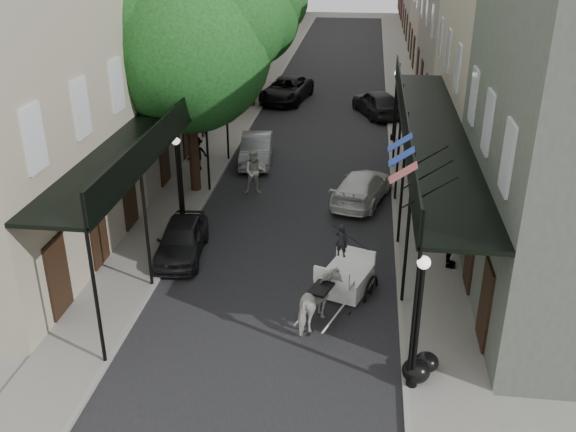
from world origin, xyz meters
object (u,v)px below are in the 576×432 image
(pedestrian_sidewalk_left, at_px, (197,154))
(car_left_mid, at_px, (256,149))
(car_right_near, at_px, (362,187))
(lamppost_right_near, at_px, (418,321))
(tree_near, at_px, (198,40))
(carriage, at_px, (351,258))
(car_left_far, at_px, (287,90))
(tree_far, at_px, (256,11))
(pedestrian_sidewalk_right, at_px, (452,242))
(horse, at_px, (319,302))
(lamppost_left, at_px, (179,183))
(pedestrian_walking, at_px, (255,172))
(car_left_near, at_px, (182,239))
(lamppost_right_far, at_px, (395,104))
(car_right_far, at_px, (377,103))

(pedestrian_sidewalk_left, xyz_separation_m, car_left_mid, (2.51, 1.72, -0.25))
(car_left_mid, relative_size, car_right_near, 0.92)
(car_right_near, bearing_deg, lamppost_right_near, 111.98)
(tree_near, relative_size, carriage, 3.66)
(car_left_mid, relative_size, car_left_far, 0.75)
(tree_far, xyz_separation_m, pedestrian_sidewalk_right, (9.91, -19.80, -4.79))
(horse, height_order, car_left_mid, horse)
(tree_far, height_order, pedestrian_sidewalk_left, tree_far)
(carriage, bearing_deg, horse, -90.00)
(car_left_mid, bearing_deg, lamppost_left, -106.44)
(lamppost_left, relative_size, pedestrian_sidewalk_right, 1.99)
(tree_far, relative_size, carriage, 3.27)
(pedestrian_walking, bearing_deg, lamppost_right_near, -74.07)
(horse, relative_size, pedestrian_sidewalk_right, 1.00)
(carriage, xyz_separation_m, car_left_far, (-4.96, 22.86, -0.27))
(pedestrian_walking, relative_size, car_right_near, 0.45)
(lamppost_left, relative_size, pedestrian_sidewalk_left, 2.30)
(horse, height_order, car_left_near, horse)
(tree_far, relative_size, lamppost_right_far, 2.32)
(horse, distance_m, car_right_far, 22.55)
(pedestrian_walking, bearing_deg, car_right_far, 57.06)
(tree_near, xyz_separation_m, horse, (5.74, -9.64, -5.70))
(carriage, relative_size, car_right_near, 0.59)
(pedestrian_sidewalk_left, distance_m, car_left_mid, 3.05)
(car_left_near, bearing_deg, carriage, -18.16)
(tree_near, xyz_separation_m, car_left_near, (0.60, -5.97, -5.84))
(tree_far, bearing_deg, lamppost_right_far, -36.51)
(pedestrian_sidewalk_right, distance_m, car_right_far, 18.80)
(horse, xyz_separation_m, car_left_far, (-4.14, 25.17, -0.03))
(lamppost_right_far, relative_size, car_right_near, 0.84)
(lamppost_right_near, relative_size, pedestrian_sidewalk_right, 1.99)
(car_right_far, bearing_deg, car_right_near, 65.27)
(lamppost_left, bearing_deg, car_left_mid, 79.38)
(tree_far, xyz_separation_m, car_left_far, (1.65, 1.54, -5.08))
(lamppost_left, relative_size, horse, 1.99)
(tree_far, bearing_deg, car_right_near, -64.47)
(pedestrian_sidewalk_left, bearing_deg, car_right_near, 118.20)
(lamppost_left, xyz_separation_m, pedestrian_sidewalk_right, (9.77, -1.62, -1.00))
(car_left_mid, bearing_deg, lamppost_right_far, 25.02)
(lamppost_left, distance_m, carriage, 7.26)
(carriage, xyz_separation_m, car_left_near, (-5.96, 1.36, -0.37))
(car_left_near, relative_size, car_right_far, 0.82)
(tree_far, height_order, carriage, tree_far)
(lamppost_right_near, relative_size, car_left_mid, 0.90)
(tree_near, distance_m, carriage, 11.25)
(carriage, relative_size, car_left_mid, 0.64)
(pedestrian_sidewalk_right, height_order, car_right_near, pedestrian_sidewalk_right)
(pedestrian_walking, bearing_deg, lamppost_right_far, 41.48)
(car_left_near, bearing_deg, car_right_near, 36.94)
(tree_near, xyz_separation_m, car_left_mid, (1.60, 3.82, -5.81))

